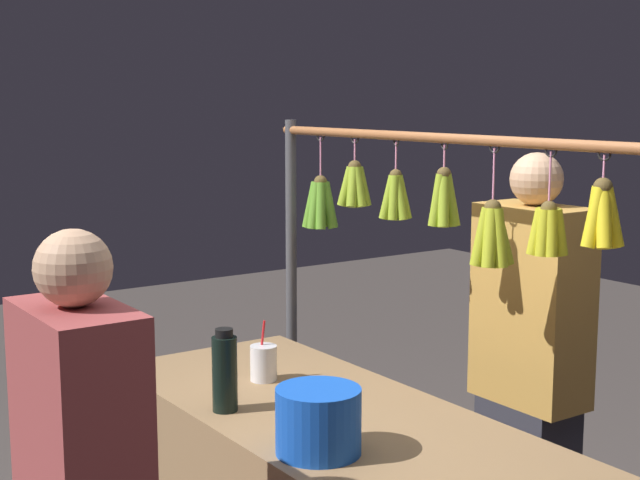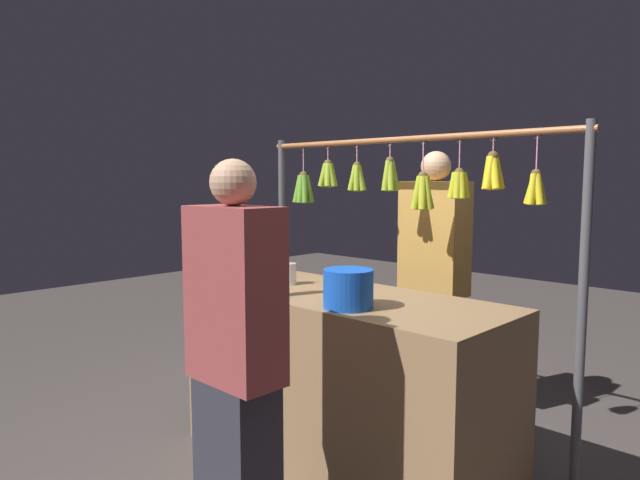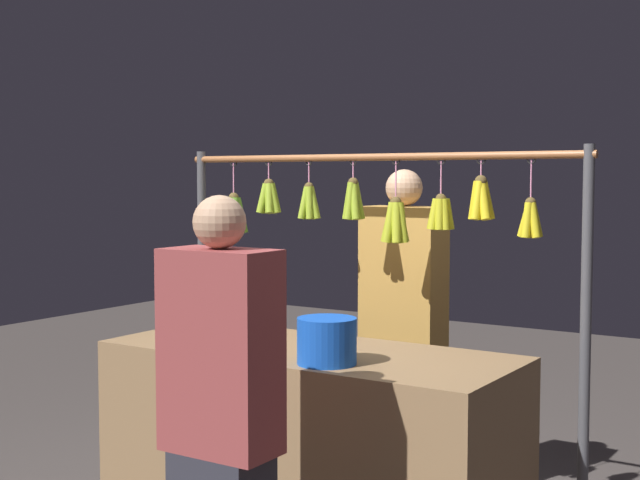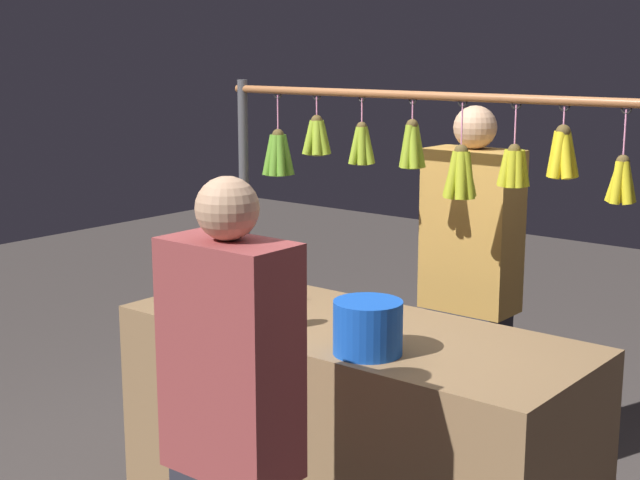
# 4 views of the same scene
# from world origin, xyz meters

# --- Properties ---
(display_rack) EXTENTS (2.01, 0.14, 1.71)m
(display_rack) POSITION_xyz_m (0.03, -0.49, 1.27)
(display_rack) COLOR #4C4C51
(display_rack) RESTS_ON ground
(water_bottle) EXTENTS (0.07, 0.07, 0.25)m
(water_bottle) POSITION_xyz_m (0.21, 0.25, 1.01)
(water_bottle) COLOR black
(water_bottle) RESTS_ON market_counter
(blue_bucket) EXTENTS (0.22, 0.22, 0.17)m
(blue_bucket) POSITION_xyz_m (-0.22, 0.21, 0.98)
(blue_bucket) COLOR blue
(blue_bucket) RESTS_ON market_counter
(drink_cup) EXTENTS (0.09, 0.09, 0.20)m
(drink_cup) POSITION_xyz_m (0.39, -0.00, 0.95)
(drink_cup) COLOR silver
(drink_cup) RESTS_ON market_counter
(vendor_person) EXTENTS (0.39, 0.21, 1.62)m
(vendor_person) POSITION_xyz_m (-0.00, -0.82, 0.80)
(vendor_person) COLOR #2D2D38
(vendor_person) RESTS_ON ground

